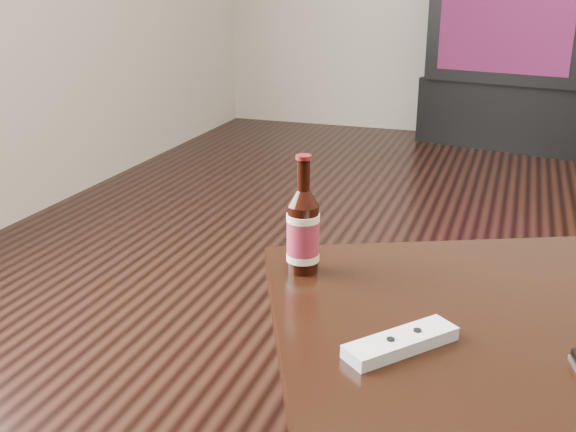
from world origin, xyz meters
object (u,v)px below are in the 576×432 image
(remote, at_px, (401,342))
(beer_bottle, at_px, (303,231))
(tv, at_px, (518,21))
(tv_stand, at_px, (508,111))

(remote, bearing_deg, beer_bottle, 175.61)
(tv, distance_m, beer_bottle, 3.15)
(tv_stand, relative_size, beer_bottle, 4.25)
(tv, distance_m, remote, 3.37)
(tv_stand, height_order, remote, remote)
(tv_stand, relative_size, tv, 0.99)
(tv_stand, distance_m, tv, 0.53)
(tv, bearing_deg, tv_stand, 90.00)
(tv_stand, height_order, tv, tv)
(tv_stand, xyz_separation_m, beer_bottle, (-0.29, -3.13, 0.32))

